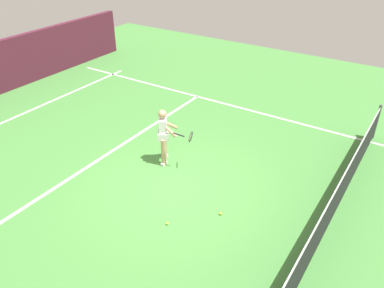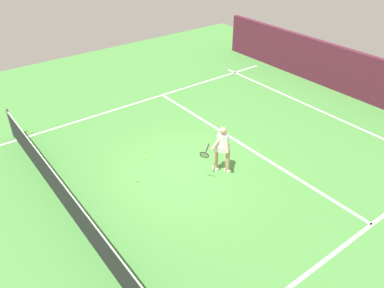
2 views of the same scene
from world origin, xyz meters
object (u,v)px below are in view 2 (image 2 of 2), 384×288
object	(u,v)px
tennis_player	(222,148)
tennis_ball_mid	(144,158)
tennis_ball_near	(137,181)
tennis_ball_far	(31,132)

from	to	relation	value
tennis_player	tennis_ball_mid	size ratio (longest dim) A/B	23.48
tennis_player	tennis_ball_near	distance (m)	2.72
tennis_ball_near	tennis_ball_far	bearing A→B (deg)	18.34
tennis_player	tennis_ball_near	world-z (taller)	tennis_player
tennis_ball_near	tennis_ball_mid	size ratio (longest dim) A/B	1.00
tennis_player	tennis_ball_mid	xyz separation A→B (m)	(2.01, 1.53, -0.81)
tennis_ball_mid	tennis_ball_far	bearing A→B (deg)	31.92
tennis_ball_near	tennis_ball_mid	bearing A→B (deg)	-41.73
tennis_ball_near	tennis_player	bearing A→B (deg)	-115.03
tennis_player	tennis_ball_far	bearing A→B (deg)	33.81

